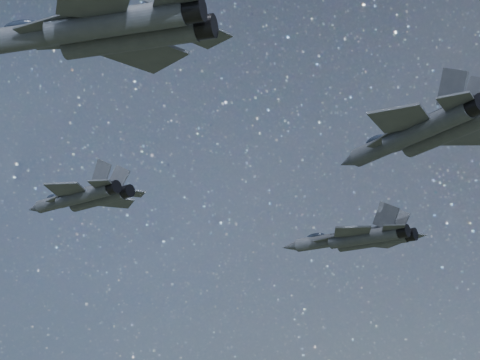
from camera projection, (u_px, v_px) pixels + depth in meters
The scene contains 4 objects.
jet_lead at pixel (84, 197), 78.47m from camera, with size 15.05×10.75×3.85m.
jet_left at pixel (357, 238), 79.52m from camera, with size 15.41×10.90×3.91m.
jet_right at pixel (101, 29), 49.07m from camera, with size 18.27×12.05×4.68m.
jet_slot at pixel (424, 131), 65.78m from camera, with size 19.10×12.76×4.84m.
Camera 1 is at (42.51, -50.59, 132.04)m, focal length 60.00 mm.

